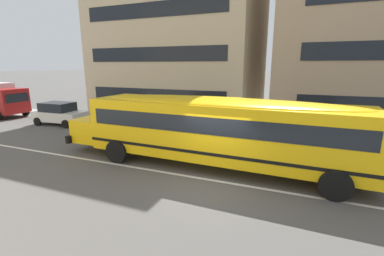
# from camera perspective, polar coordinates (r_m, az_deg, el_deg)

# --- Properties ---
(ground_plane) EXTENTS (400.00, 400.00, 0.00)m
(ground_plane) POSITION_cam_1_polar(r_m,az_deg,el_deg) (10.39, 4.67, -11.17)
(ground_plane) COLOR #54514F
(sidewalk_far) EXTENTS (120.00, 3.00, 0.01)m
(sidewalk_far) POSITION_cam_1_polar(r_m,az_deg,el_deg) (17.82, 12.49, -0.93)
(sidewalk_far) COLOR gray
(sidewalk_far) RESTS_ON ground_plane
(lane_centreline) EXTENTS (110.00, 0.16, 0.01)m
(lane_centreline) POSITION_cam_1_polar(r_m,az_deg,el_deg) (10.38, 4.67, -11.15)
(lane_centreline) COLOR silver
(lane_centreline) RESTS_ON ground_plane
(school_bus) EXTENTS (13.48, 3.35, 3.00)m
(school_bus) POSITION_cam_1_polar(r_m,az_deg,el_deg) (11.26, 4.65, 0.39)
(school_bus) COLOR yellow
(school_bus) RESTS_ON ground_plane
(parked_car_white_beside_sign) EXTENTS (3.98, 2.03, 1.64)m
(parked_car_white_beside_sign) POSITION_cam_1_polar(r_m,az_deg,el_deg) (21.92, -26.56, 2.84)
(parked_car_white_beside_sign) COLOR silver
(parked_car_white_beside_sign) RESTS_ON ground_plane
(apartment_block_far_left) EXTENTS (14.05, 12.21, 16.50)m
(apartment_block_far_left) POSITION_cam_1_polar(r_m,az_deg,el_deg) (27.20, -1.59, 21.67)
(apartment_block_far_left) COLOR #C6B28E
(apartment_block_far_left) RESTS_ON ground_plane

